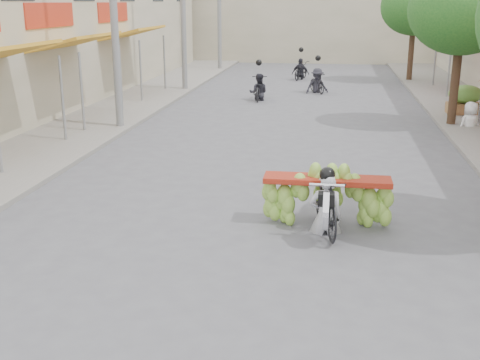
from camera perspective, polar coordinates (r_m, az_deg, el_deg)
name	(u,v)px	position (r m, az deg, el deg)	size (l,w,h in m)	color
ground	(209,333)	(7.85, -2.98, -14.28)	(120.00, 120.00, 0.00)	#535358
sidewalk_left	(107,111)	(23.51, -12.53, 6.45)	(4.00, 60.00, 0.12)	gray
far_building	(315,10)	(44.62, 7.09, 15.74)	(20.00, 6.00, 7.00)	#B0A58B
utility_pole_mid	(113,2)	(19.80, -11.94, 16.22)	(0.60, 0.24, 8.00)	slate
utility_pole_far	(183,2)	(28.42, -5.44, 16.48)	(0.60, 0.24, 8.00)	slate
utility_pole_back	(219,2)	(37.22, -1.98, 16.53)	(0.60, 0.24, 8.00)	slate
street_tree_mid	(462,10)	(20.98, 20.33, 14.91)	(3.40, 3.40, 5.25)	#3A2719
street_tree_far	(415,7)	(32.84, 16.23, 15.49)	(3.40, 3.40, 5.25)	#3A2719
produce_crate_far	(465,97)	(23.34, 20.58, 7.35)	(1.20, 0.88, 1.16)	brown
banana_motorbike	(327,193)	(10.99, 8.21, -1.25)	(2.33, 1.93, 2.07)	black
pedestrian	(472,102)	(21.02, 21.15, 6.95)	(0.91, 0.74, 1.60)	white
bg_motorbike_a	(259,83)	(25.75, 1.78, 9.19)	(0.81, 1.74, 1.95)	black
bg_motorbike_b	(317,74)	(28.03, 7.35, 9.93)	(1.19, 1.64, 1.95)	black
bg_motorbike_c	(301,65)	(32.95, 5.78, 10.82)	(1.08, 1.79, 1.95)	black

